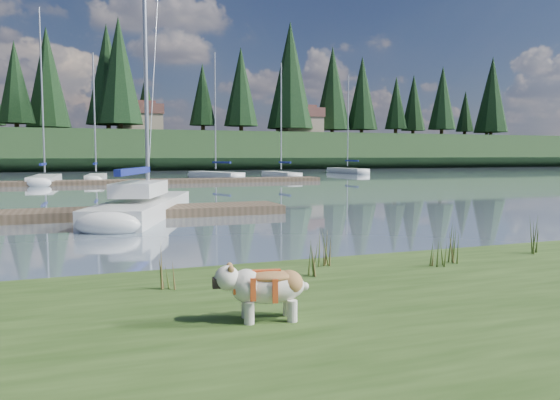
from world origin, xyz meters
name	(u,v)px	position (x,y,z in m)	size (l,w,h in m)	color
ground	(119,184)	(0.00, 30.00, 0.00)	(200.00, 200.00, 0.00)	gray
bank	(445,381)	(0.00, -6.00, 0.17)	(60.00, 9.00, 0.35)	#344F1D
ridge	(96,152)	(0.00, 73.00, 2.50)	(200.00, 20.00, 5.00)	#1B3118
bulldog	(266,285)	(-1.03, -4.40, 0.72)	(0.99, 0.51, 0.59)	silver
sailboat_main	(148,202)	(-0.50, 9.71, 0.42)	(4.77, 9.13, 13.02)	silver
dock_near	(37,216)	(-4.00, 9.00, 0.15)	(16.00, 2.00, 0.30)	#4C3D2C
dock_far	(148,182)	(2.00, 30.00, 0.15)	(26.00, 2.20, 0.30)	#4C3D2C
sailboat_bg_1	(46,179)	(-4.83, 33.44, 0.33)	(2.13, 8.46, 12.45)	silver
sailboat_bg_2	(97,177)	(-1.30, 34.45, 0.33)	(1.90, 6.47, 9.76)	silver
sailboat_bg_3	(212,174)	(8.41, 37.38, 0.33)	(3.95, 7.41, 10.91)	silver
sailboat_bg_4	(279,174)	(13.96, 35.40, 0.33)	(1.60, 6.76, 10.04)	silver
sailboat_bg_5	(344,170)	(25.27, 44.69, 0.32)	(1.86, 7.65, 10.89)	silver
weed_0	(317,258)	(0.33, -2.67, 0.59)	(0.17, 0.14, 0.58)	#475B23
weed_1	(324,251)	(0.70, -2.13, 0.58)	(0.17, 0.14, 0.56)	#475B23
weed_2	(457,245)	(2.78, -2.65, 0.63)	(0.17, 0.14, 0.68)	#475B23
weed_3	(165,270)	(-1.81, -2.73, 0.60)	(0.17, 0.14, 0.59)	#475B23
weed_4	(438,255)	(2.34, -2.76, 0.53)	(0.17, 0.14, 0.42)	#475B23
weed_5	(535,237)	(4.62, -2.42, 0.63)	(0.17, 0.14, 0.67)	#475B23
mud_lip	(270,280)	(0.00, -1.60, 0.07)	(60.00, 0.50, 0.14)	#33281C
conifer_3	(15,82)	(-10.00, 72.00, 11.74)	(4.84, 4.84, 12.25)	#382619
conifer_4	(119,71)	(3.00, 66.00, 13.09)	(6.16, 6.16, 15.10)	#382619
conifer_5	(203,95)	(15.00, 70.00, 10.83)	(3.96, 3.96, 10.35)	#382619
conifer_6	(290,75)	(28.00, 68.00, 13.99)	(7.04, 7.04, 17.00)	#382619
conifer_7	(362,93)	(42.00, 71.00, 12.19)	(5.28, 5.28, 13.20)	#382619
conifer_8	(442,98)	(55.00, 67.00, 11.51)	(4.62, 4.62, 11.77)	#382619
conifer_9	(492,95)	(68.00, 70.00, 12.87)	(5.94, 5.94, 14.62)	#382619
house_1	(139,118)	(6.00, 71.00, 7.31)	(6.30, 5.30, 4.65)	gray
house_2	(300,121)	(30.00, 69.00, 7.31)	(6.30, 5.30, 4.65)	gray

